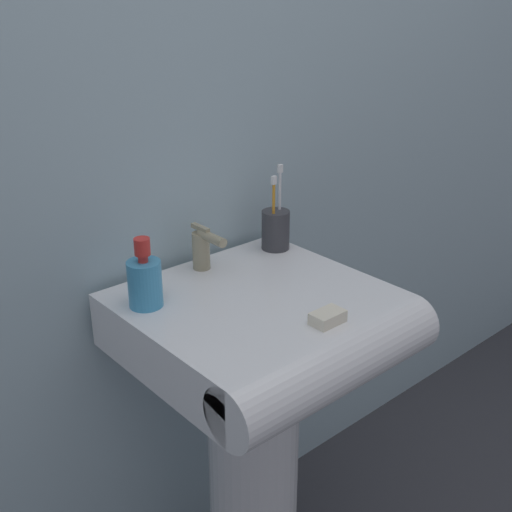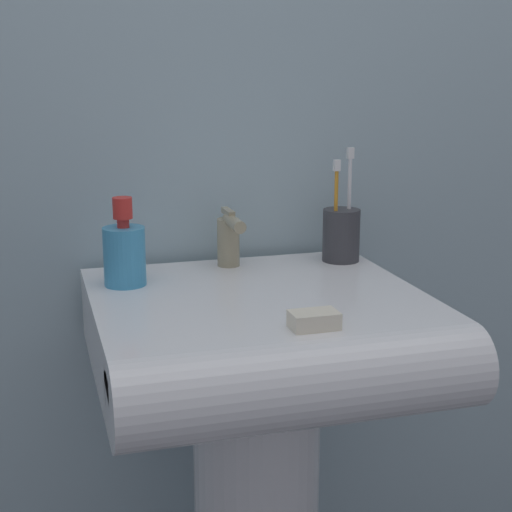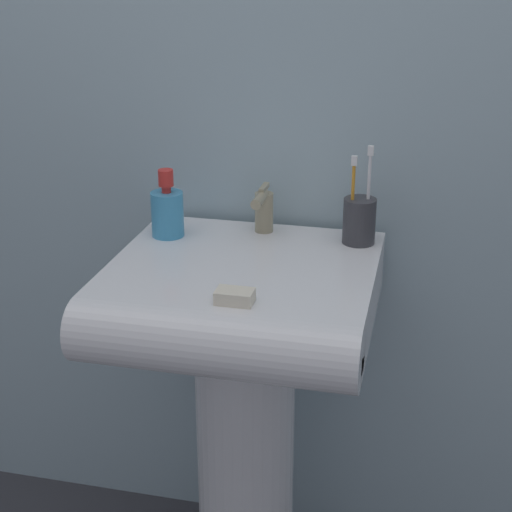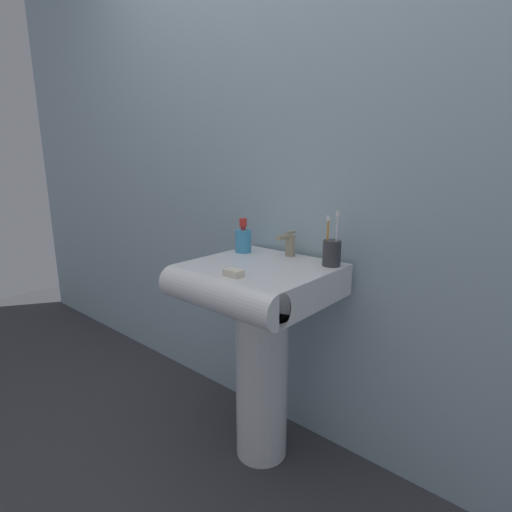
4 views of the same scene
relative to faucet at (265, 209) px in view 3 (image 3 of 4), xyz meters
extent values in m
cube|color=#9EB7C1|center=(0.00, 0.10, 0.31)|extent=(5.00, 0.05, 2.40)
cylinder|color=white|center=(0.00, -0.17, -0.53)|extent=(0.21, 0.21, 0.71)
cube|color=white|center=(0.00, -0.17, -0.12)|extent=(0.52, 0.46, 0.12)
cylinder|color=white|center=(0.00, -0.40, -0.12)|extent=(0.52, 0.12, 0.12)
cylinder|color=tan|center=(0.00, 0.01, -0.01)|extent=(0.04, 0.04, 0.09)
cylinder|color=tan|center=(0.00, -0.03, 0.03)|extent=(0.02, 0.08, 0.02)
cube|color=tan|center=(0.00, 0.01, 0.04)|extent=(0.01, 0.06, 0.01)
cylinder|color=#38383D|center=(0.20, -0.01, -0.01)|extent=(0.07, 0.07, 0.10)
cylinder|color=orange|center=(0.19, -0.02, 0.04)|extent=(0.01, 0.01, 0.16)
cube|color=white|center=(0.19, -0.02, 0.12)|extent=(0.01, 0.01, 0.02)
cylinder|color=white|center=(0.22, -0.01, 0.05)|extent=(0.01, 0.01, 0.17)
cube|color=white|center=(0.22, -0.01, 0.14)|extent=(0.01, 0.01, 0.02)
cylinder|color=#3F99CC|center=(-0.20, -0.06, -0.01)|extent=(0.07, 0.07, 0.10)
cylinder|color=red|center=(-0.20, -0.06, 0.05)|extent=(0.02, 0.02, 0.01)
cylinder|color=red|center=(-0.20, -0.06, 0.07)|extent=(0.03, 0.03, 0.03)
cube|color=silver|center=(0.02, -0.36, -0.04)|extent=(0.07, 0.04, 0.02)
camera|label=1|loc=(-0.79, -1.08, 0.55)|focal=45.00mm
camera|label=2|loc=(-0.34, -1.32, 0.31)|focal=55.00mm
camera|label=3|loc=(0.34, -1.56, 0.54)|focal=55.00mm
camera|label=4|loc=(0.94, -1.30, 0.34)|focal=28.00mm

